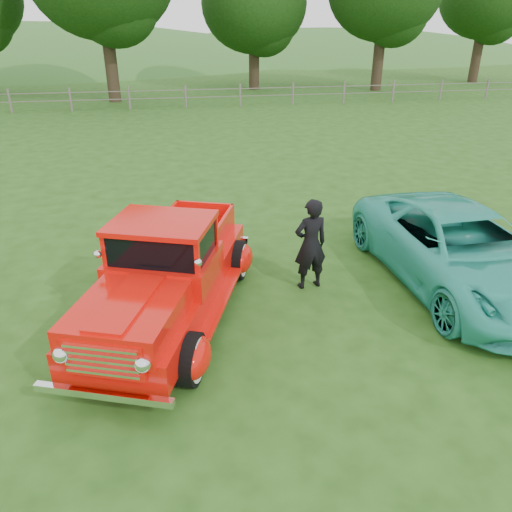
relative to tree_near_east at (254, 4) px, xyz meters
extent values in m
plane|color=#224713|center=(-5.00, -29.00, -5.25)|extent=(140.00, 140.00, 0.00)
ellipsoid|color=#326A27|center=(-23.00, 29.00, -10.20)|extent=(84.00, 60.00, 18.00)
ellipsoid|color=#326A27|center=(15.00, 33.00, -9.10)|extent=(72.00, 52.00, 14.00)
cube|color=#655F56|center=(-5.00, -7.00, -4.70)|extent=(48.00, 0.04, 0.04)
cube|color=#655F56|center=(-5.00, -7.00, -4.30)|extent=(48.00, 0.04, 0.04)
cylinder|color=black|center=(-9.00, -4.00, -2.83)|extent=(0.70, 0.70, 4.84)
cylinder|color=black|center=(0.00, 0.00, -3.38)|extent=(0.70, 0.70, 3.74)
ellipsoid|color=black|center=(0.00, 0.00, 0.02)|extent=(6.80, 6.80, 6.12)
cylinder|color=black|center=(8.00, -2.00, -3.05)|extent=(0.70, 0.70, 4.40)
cylinder|color=black|center=(17.00, 1.00, -3.16)|extent=(0.70, 0.70, 4.18)
cylinder|color=black|center=(-7.63, -29.26, -4.87)|extent=(0.49, 0.80, 0.76)
cylinder|color=black|center=(-6.07, -29.83, -4.87)|extent=(0.49, 0.80, 0.76)
cylinder|color=black|center=(-6.56, -26.35, -4.87)|extent=(0.49, 0.80, 0.76)
cylinder|color=black|center=(-5.00, -26.93, -4.87)|extent=(0.49, 0.80, 0.76)
cube|color=red|center=(-6.31, -28.09, -4.67)|extent=(3.06, 4.86, 0.44)
ellipsoid|color=red|center=(-7.70, -29.24, -4.83)|extent=(0.65, 0.85, 0.54)
ellipsoid|color=red|center=(-6.01, -29.86, -4.83)|extent=(0.65, 0.85, 0.54)
ellipsoid|color=red|center=(-6.62, -26.33, -4.83)|extent=(0.65, 0.85, 0.54)
ellipsoid|color=red|center=(-4.93, -26.95, -4.83)|extent=(0.65, 0.85, 0.54)
cube|color=red|center=(-6.85, -29.55, -4.28)|extent=(1.80, 1.96, 0.42)
cube|color=red|center=(-6.35, -28.19, -4.26)|extent=(1.96, 1.82, 0.44)
cube|color=black|center=(-6.35, -28.19, -3.79)|extent=(1.74, 1.55, 0.50)
cube|color=red|center=(-6.35, -28.19, -3.51)|extent=(1.85, 1.67, 0.08)
cube|color=red|center=(-5.85, -26.83, -4.30)|extent=(1.78, 2.24, 0.45)
cube|color=white|center=(-7.13, -30.31, -4.40)|extent=(1.03, 0.46, 0.50)
cube|color=white|center=(-7.17, -30.40, -4.83)|extent=(1.73, 0.72, 0.10)
cube|color=white|center=(-5.48, -25.82, -4.83)|extent=(1.64, 0.69, 0.10)
imported|color=teal|center=(-1.00, -27.89, -4.53)|extent=(2.58, 5.27, 1.44)
imported|color=black|center=(-3.75, -27.49, -4.39)|extent=(0.69, 0.51, 1.72)
camera|label=1|loc=(-6.15, -35.39, -0.65)|focal=35.00mm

